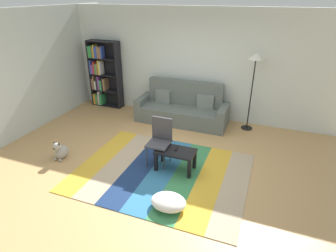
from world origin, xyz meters
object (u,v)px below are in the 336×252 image
(tv_remote, at_px, (176,148))
(pouf, at_px, (168,202))
(dog, at_px, (61,151))
(coffee_table, at_px, (175,154))
(folding_chair, at_px, (160,137))
(bookshelf, at_px, (102,74))
(standing_lamp, at_px, (255,67))
(couch, at_px, (182,109))

(tv_remote, bearing_deg, pouf, -85.54)
(tv_remote, bearing_deg, dog, -176.29)
(pouf, bearing_deg, dog, 167.32)
(coffee_table, bearing_deg, pouf, -76.25)
(coffee_table, xyz_separation_m, folding_chair, (-0.36, 0.14, 0.21))
(bookshelf, distance_m, dog, 3.01)
(coffee_table, distance_m, pouf, 1.05)
(dog, xyz_separation_m, tv_remote, (2.23, 0.50, 0.26))
(dog, distance_m, tv_remote, 2.30)
(dog, xyz_separation_m, folding_chair, (1.88, 0.59, 0.37))
(bookshelf, bearing_deg, standing_lamp, -1.70)
(couch, relative_size, bookshelf, 1.24)
(folding_chair, bearing_deg, standing_lamp, 107.20)
(standing_lamp, bearing_deg, coffee_table, -114.79)
(coffee_table, xyz_separation_m, pouf, (0.24, -1.00, -0.21))
(dog, bearing_deg, tv_remote, 12.59)
(bookshelf, relative_size, standing_lamp, 1.01)
(standing_lamp, distance_m, folding_chair, 2.70)
(pouf, bearing_deg, standing_lamp, 76.28)
(couch, xyz_separation_m, folding_chair, (0.20, -1.94, 0.20))
(couch, bearing_deg, pouf, -75.45)
(couch, xyz_separation_m, coffee_table, (0.56, -2.08, -0.01))
(bookshelf, distance_m, tv_remote, 3.83)
(coffee_table, bearing_deg, standing_lamp, 65.21)
(coffee_table, relative_size, folding_chair, 0.79)
(couch, bearing_deg, bookshelf, 173.48)
(standing_lamp, bearing_deg, bookshelf, 178.30)
(dog, bearing_deg, couch, 56.37)
(couch, distance_m, pouf, 3.19)
(couch, height_order, pouf, couch)
(pouf, bearing_deg, couch, 104.55)
(tv_remote, distance_m, folding_chair, 0.38)
(bookshelf, distance_m, pouf, 4.75)
(coffee_table, bearing_deg, dog, -168.82)
(dog, distance_m, folding_chair, 2.00)
(coffee_table, height_order, dog, coffee_table)
(tv_remote, bearing_deg, bookshelf, 133.69)
(bookshelf, height_order, coffee_table, bookshelf)
(coffee_table, bearing_deg, tv_remote, 95.90)
(bookshelf, height_order, pouf, bookshelf)
(standing_lamp, height_order, folding_chair, standing_lamp)
(coffee_table, bearing_deg, couch, 104.94)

